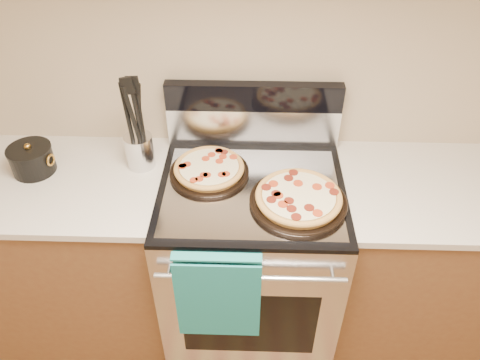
{
  "coord_description": "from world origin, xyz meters",
  "views": [
    {
      "loc": [
        -0.0,
        0.2,
        2.15
      ],
      "look_at": [
        -0.05,
        1.55,
        1.03
      ],
      "focal_mm": 35.0,
      "sensor_mm": 36.0,
      "label": 1
    }
  ],
  "objects_px": {
    "utensil_crock": "(140,151)",
    "saucepan": "(32,160)",
    "range_body": "(250,262)",
    "pepperoni_pizza_back": "(209,169)",
    "pepperoni_pizza_front": "(298,199)"
  },
  "relations": [
    {
      "from": "pepperoni_pizza_back",
      "to": "utensil_crock",
      "type": "distance_m",
      "value": 0.31
    },
    {
      "from": "range_body",
      "to": "saucepan",
      "type": "bearing_deg",
      "value": 174.61
    },
    {
      "from": "pepperoni_pizza_back",
      "to": "utensil_crock",
      "type": "relative_size",
      "value": 2.2
    },
    {
      "from": "utensil_crock",
      "to": "saucepan",
      "type": "bearing_deg",
      "value": -173.22
    },
    {
      "from": "range_body",
      "to": "utensil_crock",
      "type": "distance_m",
      "value": 0.73
    },
    {
      "from": "pepperoni_pizza_front",
      "to": "saucepan",
      "type": "relative_size",
      "value": 2.12
    },
    {
      "from": "range_body",
      "to": "utensil_crock",
      "type": "relative_size",
      "value": 6.06
    },
    {
      "from": "pepperoni_pizza_back",
      "to": "saucepan",
      "type": "relative_size",
      "value": 1.86
    },
    {
      "from": "pepperoni_pizza_front",
      "to": "utensil_crock",
      "type": "relative_size",
      "value": 2.52
    },
    {
      "from": "utensil_crock",
      "to": "pepperoni_pizza_back",
      "type": "bearing_deg",
      "value": -13.3
    },
    {
      "from": "range_body",
      "to": "pepperoni_pizza_back",
      "type": "relative_size",
      "value": 2.75
    },
    {
      "from": "range_body",
      "to": "pepperoni_pizza_back",
      "type": "xyz_separation_m",
      "value": [
        -0.18,
        0.07,
        0.5
      ]
    },
    {
      "from": "saucepan",
      "to": "utensil_crock",
      "type": "bearing_deg",
      "value": 6.78
    },
    {
      "from": "pepperoni_pizza_front",
      "to": "utensil_crock",
      "type": "xyz_separation_m",
      "value": [
        -0.66,
        0.25,
        0.03
      ]
    },
    {
      "from": "range_body",
      "to": "pepperoni_pizza_front",
      "type": "relative_size",
      "value": 2.41
    }
  ]
}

